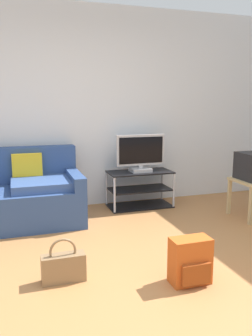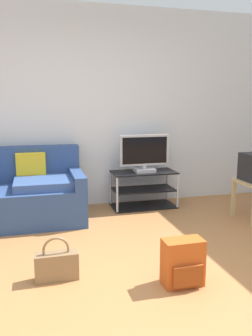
{
  "view_description": "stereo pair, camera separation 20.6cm",
  "coord_description": "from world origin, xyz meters",
  "px_view_note": "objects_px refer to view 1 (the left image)",
  "views": [
    {
      "loc": [
        -0.84,
        -2.31,
        1.43
      ],
      "look_at": [
        0.32,
        1.26,
        0.72
      ],
      "focal_mm": 37.41,
      "sensor_mm": 36.0,
      "label": 1
    },
    {
      "loc": [
        -0.64,
        -2.37,
        1.43
      ],
      "look_at": [
        0.32,
        1.26,
        0.72
      ],
      "focal_mm": 37.41,
      "sensor_mm": 36.0,
      "label": 2
    }
  ],
  "objects_px": {
    "flat_tv": "(141,154)",
    "handbag": "(63,267)",
    "backpack": "(190,261)",
    "tv_stand": "(140,189)"
  },
  "relations": [
    {
      "from": "flat_tv",
      "to": "handbag",
      "type": "height_order",
      "value": "flat_tv"
    },
    {
      "from": "flat_tv",
      "to": "backpack",
      "type": "xyz_separation_m",
      "value": [
        -0.34,
        -2.08,
        -0.56
      ]
    },
    {
      "from": "tv_stand",
      "to": "flat_tv",
      "type": "xyz_separation_m",
      "value": [
        -0.0,
        -0.02,
        0.5
      ]
    },
    {
      "from": "flat_tv",
      "to": "backpack",
      "type": "bearing_deg",
      "value": -99.28
    },
    {
      "from": "tv_stand",
      "to": "handbag",
      "type": "xyz_separation_m",
      "value": [
        -1.3,
        -1.76,
        -0.12
      ]
    },
    {
      "from": "tv_stand",
      "to": "flat_tv",
      "type": "distance_m",
      "value": 0.5
    },
    {
      "from": "backpack",
      "to": "handbag",
      "type": "relative_size",
      "value": 1.03
    },
    {
      "from": "tv_stand",
      "to": "backpack",
      "type": "xyz_separation_m",
      "value": [
        -0.34,
        -2.1,
        -0.07
      ]
    },
    {
      "from": "tv_stand",
      "to": "handbag",
      "type": "relative_size",
      "value": 2.4
    },
    {
      "from": "tv_stand",
      "to": "backpack",
      "type": "distance_m",
      "value": 2.13
    }
  ]
}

